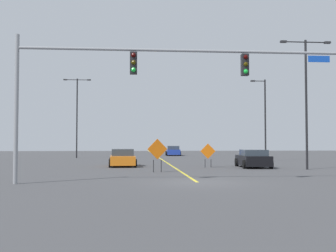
# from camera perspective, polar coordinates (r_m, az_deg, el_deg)

# --- Properties ---
(ground) EXTENTS (141.23, 141.23, 0.00)m
(ground) POSITION_cam_1_polar(r_m,az_deg,el_deg) (19.47, 4.19, -7.95)
(ground) COLOR #444447
(road_centre_stripe) EXTENTS (0.16, 78.46, 0.01)m
(road_centre_stripe) POSITION_cam_1_polar(r_m,az_deg,el_deg) (58.48, -1.75, -4.18)
(road_centre_stripe) COLOR yellow
(road_centre_stripe) RESTS_ON ground
(traffic_signal_assembly) EXTENTS (16.31, 0.44, 6.95)m
(traffic_signal_assembly) POSITION_cam_1_polar(r_m,az_deg,el_deg) (19.41, -4.09, 7.53)
(traffic_signal_assembly) COLOR gray
(traffic_signal_assembly) RESTS_ON ground
(street_lamp_mid_left) EXTENTS (3.67, 0.24, 9.19)m
(street_lamp_mid_left) POSITION_cam_1_polar(r_m,az_deg,el_deg) (30.26, 18.92, 4.38)
(street_lamp_mid_left) COLOR black
(street_lamp_mid_left) RESTS_ON ground
(street_lamp_far_left) EXTENTS (3.33, 0.24, 9.75)m
(street_lamp_far_left) POSITION_cam_1_polar(r_m,az_deg,el_deg) (50.80, -12.73, 1.95)
(street_lamp_far_left) COLOR black
(street_lamp_far_left) RESTS_ON ground
(street_lamp_near_left) EXTENTS (1.54, 0.24, 8.24)m
(street_lamp_near_left) POSITION_cam_1_polar(r_m,az_deg,el_deg) (41.75, 13.43, 1.31)
(street_lamp_near_left) COLOR black
(street_lamp_near_left) RESTS_ON ground
(construction_sign_left_lane) EXTENTS (1.17, 0.06, 1.82)m
(construction_sign_left_lane) POSITION_cam_1_polar(r_m,az_deg,el_deg) (30.96, 5.66, -3.73)
(construction_sign_left_lane) COLOR orange
(construction_sign_left_lane) RESTS_ON ground
(construction_sign_median_far) EXTENTS (1.30, 0.35, 2.14)m
(construction_sign_median_far) POSITION_cam_1_polar(r_m,az_deg,el_deg) (25.95, -1.51, -3.52)
(construction_sign_median_far) COLOR orange
(construction_sign_median_far) RESTS_ON ground
(car_blue_near) EXTENTS (2.18, 4.26, 1.39)m
(car_blue_near) POSITION_cam_1_polar(r_m,az_deg,el_deg) (58.26, 0.71, -3.55)
(car_blue_near) COLOR #1E389E
(car_blue_near) RESTS_ON ground
(car_orange_approaching) EXTENTS (2.27, 4.21, 1.38)m
(car_orange_approaching) POSITION_cam_1_polar(r_m,az_deg,el_deg) (32.45, -6.42, -4.55)
(car_orange_approaching) COLOR orange
(car_orange_approaching) RESTS_ON ground
(car_black_distant) EXTENTS (2.37, 4.34, 1.36)m
(car_black_distant) POSITION_cam_1_polar(r_m,az_deg,el_deg) (31.50, 11.92, -4.56)
(car_black_distant) COLOR black
(car_black_distant) RESTS_ON ground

